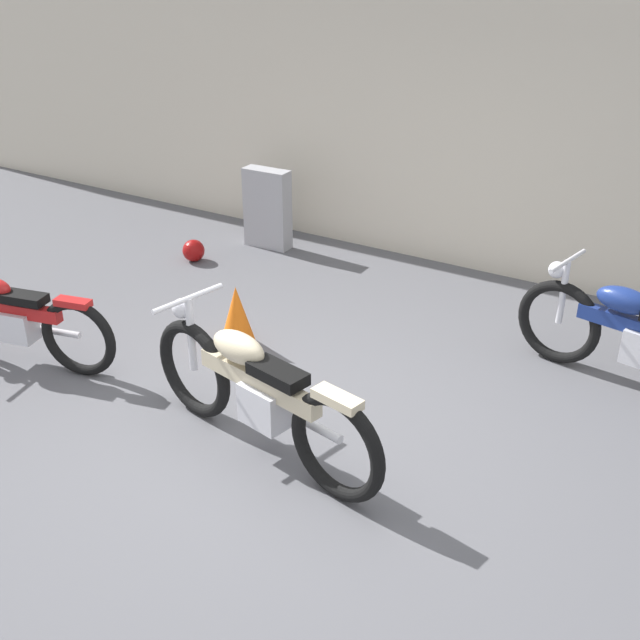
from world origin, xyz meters
name	(u,v)px	position (x,y,z in m)	size (l,w,h in m)	color
ground_plane	(276,435)	(0.00, 0.00, 0.00)	(40.00, 40.00, 0.00)	#56565B
building_wall	(487,103)	(0.00, 3.79, 1.72)	(18.00, 0.30, 3.45)	beige
stone_marker	(267,209)	(-2.19, 3.05, 0.45)	(0.53, 0.20, 0.90)	#9E9EA3
helmet	(194,251)	(-2.63, 2.25, 0.12)	(0.24, 0.24, 0.24)	maroon
traffic_cone	(237,316)	(-1.07, 0.97, 0.28)	(0.32, 0.32, 0.55)	orange
motorcycle_blue	(638,338)	(2.03, 2.02, 0.45)	(2.05, 0.64, 0.93)	black
motorcycle_red	(10,318)	(-2.46, -0.25, 0.41)	(1.88, 0.67, 0.86)	black
motorcycle_cream	(257,393)	(0.00, -0.20, 0.47)	(2.15, 0.70, 0.97)	black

